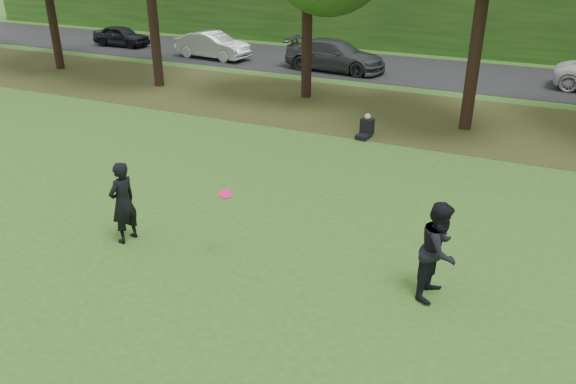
# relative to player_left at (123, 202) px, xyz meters

# --- Properties ---
(ground) EXTENTS (120.00, 120.00, 0.00)m
(ground) POSITION_rel_player_left_xyz_m (1.72, -0.57, -0.96)
(ground) COLOR #36581B
(ground) RESTS_ON ground
(leaf_litter) EXTENTS (60.00, 7.00, 0.01)m
(leaf_litter) POSITION_rel_player_left_xyz_m (1.72, 12.43, -0.96)
(leaf_litter) COLOR #463219
(leaf_litter) RESTS_ON ground
(street) EXTENTS (70.00, 7.00, 0.02)m
(street) POSITION_rel_player_left_xyz_m (1.72, 20.43, -0.95)
(street) COLOR black
(street) RESTS_ON ground
(far_hedge) EXTENTS (70.00, 3.00, 5.00)m
(far_hedge) POSITION_rel_player_left_xyz_m (1.72, 26.43, 1.54)
(far_hedge) COLOR #1C4213
(far_hedge) RESTS_ON ground
(player_left) EXTENTS (0.55, 0.76, 1.93)m
(player_left) POSITION_rel_player_left_xyz_m (0.00, 0.00, 0.00)
(player_left) COLOR black
(player_left) RESTS_ON ground
(player_right) EXTENTS (0.88, 1.06, 1.99)m
(player_right) POSITION_rel_player_left_xyz_m (6.87, 0.85, 0.03)
(player_right) COLOR black
(player_right) RESTS_ON ground
(parked_cars) EXTENTS (36.53, 3.76, 1.54)m
(parked_cars) POSITION_rel_player_left_xyz_m (2.06, 19.19, -0.22)
(parked_cars) COLOR black
(parked_cars) RESTS_ON street
(frisbee) EXTENTS (0.31, 0.32, 0.15)m
(frisbee) POSITION_rel_player_left_xyz_m (2.56, 0.24, 0.61)
(frisbee) COLOR #ED1465
(frisbee) RESTS_ON ground
(seated_person) EXTENTS (0.48, 0.77, 0.83)m
(seated_person) POSITION_rel_player_left_xyz_m (2.73, 9.30, -0.65)
(seated_person) COLOR black
(seated_person) RESTS_ON ground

